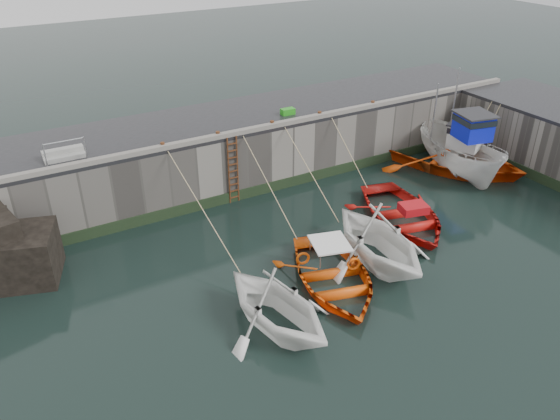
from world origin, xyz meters
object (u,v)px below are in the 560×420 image
boat_near_blue (333,283)px  fish_crate (288,111)px  bollard_a (163,146)px  bollard_d (320,114)px  boat_far_white (461,154)px  boat_near_navy (402,221)px  boat_near_white (276,327)px  boat_near_blacktrim (376,262)px  bollard_b (218,135)px  bollard_e (373,104)px  boat_far_orange (451,158)px  bollard_c (272,124)px  ladder (233,171)px

boat_near_blue → fish_crate: fish_crate is taller
bollard_a → bollard_d: same height
boat_far_white → fish_crate: size_ratio=10.05×
boat_near_navy → fish_crate: bearing=120.1°
boat_near_blue → bollard_d: 9.50m
bollard_d → boat_near_white: bearing=-130.0°
boat_near_blacktrim → bollard_b: size_ratio=18.32×
boat_near_blue → boat_far_white: boat_far_white is taller
bollard_a → bollard_e: bearing=0.0°
boat_near_blacktrim → boat_far_white: bearing=29.4°
boat_far_white → bollard_a: boat_far_white is taller
fish_crate → bollard_e: 4.46m
boat_near_navy → bollard_a: bollard_a is taller
boat_near_white → bollard_e: 14.13m
boat_near_blue → boat_far_orange: boat_far_orange is taller
boat_near_blacktrim → bollard_c: size_ratio=18.32×
boat_near_blue → bollard_b: 8.46m
boat_far_orange → bollard_e: (-3.51, 2.46, 2.79)m
boat_far_orange → fish_crate: (-7.83, 3.54, 2.79)m
bollard_d → boat_near_blue: bearing=-119.7°
bollard_a → bollard_c: same height
boat_near_white → boat_near_navy: 8.76m
boat_near_blacktrim → bollard_b: (-3.09, 7.47, 3.30)m
boat_near_blue → boat_near_navy: boat_near_navy is taller
boat_near_blue → boat_far_orange: size_ratio=0.59×
boat_near_navy → fish_crate: 7.65m
bollard_b → bollard_c: bearing=0.0°
ladder → boat_near_navy: 7.79m
boat_far_white → fish_crate: (-7.65, 4.31, 2.27)m
ladder → boat_far_orange: boat_far_orange is taller
ladder → boat_far_orange: 11.76m
boat_far_white → bollard_a: size_ratio=23.86×
bollard_e → boat_near_navy: bearing=-113.6°
boat_near_navy → fish_crate: size_ratio=8.52×
boat_near_white → boat_far_white: bearing=11.1°
bollard_c → ladder: bearing=-171.3°
boat_near_blacktrim → fish_crate: fish_crate is taller
bollard_b → boat_near_blacktrim: bearing=-67.5°
bollard_c → bollard_e: bearing=0.0°
boat_far_orange → ladder: bearing=145.2°
boat_far_white → bollard_e: bearing=148.6°
boat_near_blue → boat_near_blacktrim: (2.20, 0.27, 0.00)m
bollard_e → boat_near_blue: bearing=-134.5°
boat_near_blue → bollard_b: bollard_b is taller
boat_near_blue → bollard_e: bearing=61.2°
boat_near_navy → boat_far_orange: size_ratio=0.62×
boat_near_white → boat_far_orange: bearing=13.5°
boat_far_white → bollard_b: 12.46m
boat_near_white → bollard_a: 9.39m
boat_near_blacktrim → boat_far_white: size_ratio=0.77×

